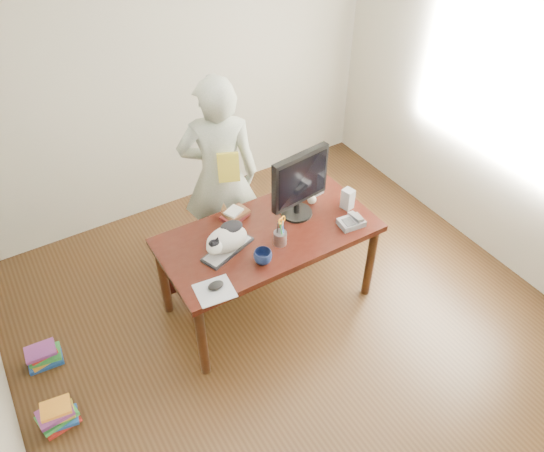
{
  "coord_description": "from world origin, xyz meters",
  "views": [
    {
      "loc": [
        -1.49,
        -1.9,
        3.33
      ],
      "look_at": [
        0.0,
        0.55,
        0.85
      ],
      "focal_mm": 35.0,
      "sensor_mm": 36.0,
      "label": 1
    }
  ],
  "objects_px": {
    "book_stack": "(235,214)",
    "phone": "(352,222)",
    "cat": "(226,239)",
    "monitor": "(300,182)",
    "calculator": "(308,188)",
    "person": "(220,176)",
    "book_pile_a": "(58,416)",
    "baseball": "(312,200)",
    "mouse": "(216,285)",
    "pen_cup": "(280,237)",
    "coffee_mug": "(263,257)",
    "keyboard": "(228,249)",
    "speaker": "(348,199)",
    "desk": "(263,241)",
    "book_pile_b": "(43,355)"
  },
  "relations": [
    {
      "from": "book_stack",
      "to": "phone",
      "type": "bearing_deg",
      "value": -54.48
    },
    {
      "from": "cat",
      "to": "monitor",
      "type": "distance_m",
      "value": 0.69
    },
    {
      "from": "calculator",
      "to": "person",
      "type": "xyz_separation_m",
      "value": [
        -0.59,
        0.4,
        0.08
      ]
    },
    {
      "from": "phone",
      "to": "book_pile_a",
      "type": "relative_size",
      "value": 0.73
    },
    {
      "from": "cat",
      "to": "calculator",
      "type": "height_order",
      "value": "cat"
    },
    {
      "from": "phone",
      "to": "baseball",
      "type": "height_order",
      "value": "phone"
    },
    {
      "from": "mouse",
      "to": "book_stack",
      "type": "height_order",
      "value": "book_stack"
    },
    {
      "from": "cat",
      "to": "pen_cup",
      "type": "distance_m",
      "value": 0.39
    },
    {
      "from": "book_stack",
      "to": "coffee_mug",
      "type": "bearing_deg",
      "value": -114.85
    },
    {
      "from": "keyboard",
      "to": "pen_cup",
      "type": "height_order",
      "value": "pen_cup"
    },
    {
      "from": "speaker",
      "to": "desk",
      "type": "bearing_deg",
      "value": 154.85
    },
    {
      "from": "person",
      "to": "desk",
      "type": "bearing_deg",
      "value": 117.5
    },
    {
      "from": "keyboard",
      "to": "cat",
      "type": "xyz_separation_m",
      "value": [
        -0.01,
        -0.01,
        0.11
      ]
    },
    {
      "from": "calculator",
      "to": "monitor",
      "type": "bearing_deg",
      "value": -144.73
    },
    {
      "from": "desk",
      "to": "monitor",
      "type": "height_order",
      "value": "monitor"
    },
    {
      "from": "mouse",
      "to": "book_pile_b",
      "type": "xyz_separation_m",
      "value": [
        -1.14,
        0.64,
        -0.7
      ]
    },
    {
      "from": "calculator",
      "to": "book_pile_a",
      "type": "height_order",
      "value": "calculator"
    },
    {
      "from": "baseball",
      "to": "calculator",
      "type": "distance_m",
      "value": 0.16
    },
    {
      "from": "phone",
      "to": "cat",
      "type": "bearing_deg",
      "value": 172.63
    },
    {
      "from": "monitor",
      "to": "speaker",
      "type": "xyz_separation_m",
      "value": [
        0.37,
        -0.12,
        -0.23
      ]
    },
    {
      "from": "coffee_mug",
      "to": "speaker",
      "type": "xyz_separation_m",
      "value": [
        0.86,
        0.18,
        0.03
      ]
    },
    {
      "from": "monitor",
      "to": "coffee_mug",
      "type": "distance_m",
      "value": 0.63
    },
    {
      "from": "baseball",
      "to": "book_pile_a",
      "type": "height_order",
      "value": "baseball"
    },
    {
      "from": "desk",
      "to": "book_pile_a",
      "type": "bearing_deg",
      "value": -170.97
    },
    {
      "from": "desk",
      "to": "person",
      "type": "distance_m",
      "value": 0.65
    },
    {
      "from": "book_pile_b",
      "to": "phone",
      "type": "bearing_deg",
      "value": -14.58
    },
    {
      "from": "cat",
      "to": "phone",
      "type": "bearing_deg",
      "value": -34.13
    },
    {
      "from": "person",
      "to": "book_pile_a",
      "type": "bearing_deg",
      "value": 49.98
    },
    {
      "from": "cat",
      "to": "book_pile_a",
      "type": "height_order",
      "value": "cat"
    },
    {
      "from": "book_pile_a",
      "to": "speaker",
      "type": "bearing_deg",
      "value": 3.22
    },
    {
      "from": "coffee_mug",
      "to": "book_pile_a",
      "type": "relative_size",
      "value": 0.47
    },
    {
      "from": "keyboard",
      "to": "pen_cup",
      "type": "xyz_separation_m",
      "value": [
        0.36,
        -0.13,
        0.05
      ]
    },
    {
      "from": "coffee_mug",
      "to": "calculator",
      "type": "bearing_deg",
      "value": 35.3
    },
    {
      "from": "calculator",
      "to": "mouse",
      "type": "bearing_deg",
      "value": -160.44
    },
    {
      "from": "cat",
      "to": "mouse",
      "type": "bearing_deg",
      "value": -149.59
    },
    {
      "from": "pen_cup",
      "to": "baseball",
      "type": "xyz_separation_m",
      "value": [
        0.46,
        0.27,
        -0.03
      ]
    },
    {
      "from": "book_stack",
      "to": "book_pile_a",
      "type": "relative_size",
      "value": 0.87
    },
    {
      "from": "coffee_mug",
      "to": "person",
      "type": "distance_m",
      "value": 0.93
    },
    {
      "from": "person",
      "to": "cat",
      "type": "bearing_deg",
      "value": 88.9
    },
    {
      "from": "monitor",
      "to": "book_stack",
      "type": "distance_m",
      "value": 0.56
    },
    {
      "from": "mouse",
      "to": "baseball",
      "type": "distance_m",
      "value": 1.13
    },
    {
      "from": "coffee_mug",
      "to": "monitor",
      "type": "bearing_deg",
      "value": 31.25
    },
    {
      "from": "cat",
      "to": "monitor",
      "type": "relative_size",
      "value": 0.69
    },
    {
      "from": "book_pile_b",
      "to": "desk",
      "type": "bearing_deg",
      "value": -8.97
    },
    {
      "from": "coffee_mug",
      "to": "speaker",
      "type": "relative_size",
      "value": 0.76
    },
    {
      "from": "baseball",
      "to": "book_stack",
      "type": "relative_size",
      "value": 0.29
    },
    {
      "from": "desk",
      "to": "book_stack",
      "type": "distance_m",
      "value": 0.3
    },
    {
      "from": "coffee_mug",
      "to": "speaker",
      "type": "bearing_deg",
      "value": 11.81
    },
    {
      "from": "cat",
      "to": "pen_cup",
      "type": "xyz_separation_m",
      "value": [
        0.37,
        -0.12,
        -0.05
      ]
    },
    {
      "from": "pen_cup",
      "to": "mouse",
      "type": "distance_m",
      "value": 0.61
    }
  ]
}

